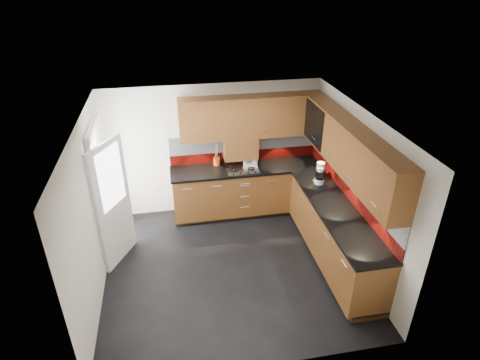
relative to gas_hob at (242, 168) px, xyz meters
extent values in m
cube|color=black|center=(-0.45, -1.47, -0.96)|extent=(4.00, 3.80, 0.02)
cube|color=white|center=(-0.45, -1.47, 1.50)|extent=(4.00, 3.80, 0.10)
cube|color=silver|center=(-0.45, 0.37, 0.25)|extent=(4.00, 0.08, 2.64)
cube|color=silver|center=(-0.45, -3.31, 0.25)|extent=(4.00, 0.08, 2.64)
cube|color=silver|center=(-2.39, -1.47, 0.25)|extent=(0.08, 3.80, 2.64)
cube|color=silver|center=(1.49, -1.47, 0.25)|extent=(0.08, 3.80, 2.64)
cube|color=brown|center=(0.10, 0.03, -0.48)|extent=(2.70, 0.60, 0.95)
cube|color=brown|center=(1.15, -1.57, -0.48)|extent=(0.60, 2.60, 0.95)
cube|color=#412712|center=(0.10, 0.06, -0.90)|extent=(2.70, 0.54, 0.10)
cube|color=#412712|center=(1.18, -1.57, -0.90)|extent=(0.54, 2.60, 0.10)
cube|color=black|center=(0.09, 0.02, -0.03)|extent=(2.72, 0.62, 0.04)
cube|color=black|center=(1.14, -1.59, -0.03)|extent=(0.62, 2.60, 0.04)
cube|color=#680C09|center=(0.10, 0.32, 0.09)|extent=(2.70, 0.02, 0.20)
cube|color=silver|center=(0.10, 0.32, 0.36)|extent=(2.70, 0.02, 0.34)
cube|color=#680C09|center=(1.44, -1.27, 0.09)|extent=(0.02, 3.20, 0.20)
cube|color=silver|center=(1.44, -1.27, 0.36)|extent=(0.02, 3.20, 0.34)
cube|color=brown|center=(0.20, 0.17, 0.89)|extent=(2.50, 0.33, 0.72)
cube|color=brown|center=(1.28, -1.43, 0.89)|extent=(0.33, 2.87, 0.72)
cube|color=silver|center=(0.05, -0.01, 0.68)|extent=(1.80, 0.01, 0.16)
cube|color=silver|center=(1.11, -1.47, 0.68)|extent=(0.01, 2.00, 0.16)
cube|color=brown|center=(0.00, 0.17, 0.33)|extent=(0.60, 0.33, 0.40)
cube|color=black|center=(1.11, -0.40, 0.89)|extent=(0.01, 0.80, 0.66)
cube|color=#FFD18C|center=(1.42, -0.40, 0.89)|extent=(0.01, 0.76, 0.64)
cube|color=black|center=(1.28, -0.40, 0.91)|extent=(0.29, 0.76, 0.01)
cylinder|color=black|center=(1.28, -0.65, 1.01)|extent=(0.07, 0.07, 0.16)
cylinder|color=black|center=(1.28, -0.50, 1.01)|extent=(0.07, 0.07, 0.16)
cylinder|color=white|center=(1.28, -0.35, 1.01)|extent=(0.07, 0.07, 0.16)
cylinder|color=black|center=(1.28, -0.20, 1.01)|extent=(0.07, 0.07, 0.16)
cube|color=white|center=(-2.31, -0.57, 0.07)|extent=(0.06, 0.95, 2.04)
cube|color=white|center=(-2.13, -0.92, 0.05)|extent=(0.42, 0.73, 1.98)
cube|color=white|center=(-2.10, -0.92, 0.50)|extent=(0.28, 0.50, 0.90)
cube|color=silver|center=(0.00, 0.01, 0.00)|extent=(0.56, 0.49, 0.02)
torus|color=black|center=(-0.15, -0.11, 0.02)|extent=(0.13, 0.13, 0.02)
torus|color=black|center=(0.15, -0.11, 0.02)|extent=(0.13, 0.13, 0.02)
torus|color=black|center=(-0.15, 0.13, 0.02)|extent=(0.13, 0.13, 0.02)
torus|color=black|center=(0.15, 0.13, 0.02)|extent=(0.13, 0.13, 0.02)
cube|color=black|center=(0.00, -0.22, 0.01)|extent=(0.43, 0.04, 0.02)
cylinder|color=#D84914|center=(-0.42, 0.23, 0.06)|extent=(0.12, 0.12, 0.15)
cylinder|color=#96633C|center=(-0.42, 0.24, 0.24)|extent=(0.05, 0.03, 0.29)
cylinder|color=#96633C|center=(-0.41, 0.24, 0.23)|extent=(0.04, 0.04, 0.27)
cylinder|color=#96633C|center=(-0.42, 0.25, 0.25)|extent=(0.06, 0.01, 0.31)
cylinder|color=#96633C|center=(-0.41, 0.23, 0.22)|extent=(0.03, 0.05, 0.25)
cylinder|color=#96633C|center=(-0.43, 0.24, 0.23)|extent=(0.05, 0.04, 0.28)
cube|color=silver|center=(0.17, 0.12, 0.08)|extent=(0.27, 0.18, 0.18)
cube|color=black|center=(0.17, 0.12, 0.17)|extent=(0.20, 0.03, 0.01)
cube|color=black|center=(0.17, 0.16, 0.17)|extent=(0.20, 0.03, 0.01)
cylinder|color=white|center=(1.15, -0.77, 0.03)|extent=(0.16, 0.16, 0.09)
cylinder|color=black|center=(1.15, -0.77, 0.15)|extent=(0.15, 0.15, 0.14)
cylinder|color=white|center=(1.15, -0.77, 0.23)|extent=(0.11, 0.11, 0.04)
cylinder|color=white|center=(1.24, -0.57, 0.12)|extent=(0.17, 0.17, 0.28)
cube|color=orange|center=(1.15, -0.73, -0.01)|extent=(0.14, 0.12, 0.01)
camera|label=1|loc=(-1.21, -6.24, 3.22)|focal=30.00mm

